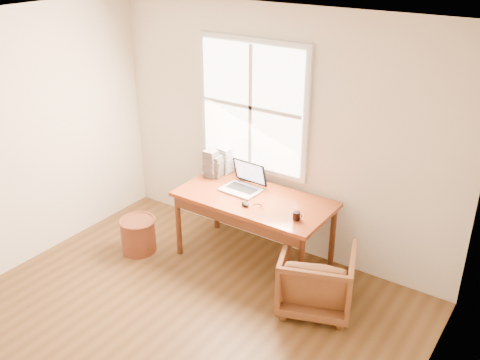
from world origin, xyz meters
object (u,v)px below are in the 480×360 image
object	(u,v)px
wicker_stool	(138,236)
laptop	(241,179)
coffee_mug	(296,216)
armchair	(317,279)
cd_stack_a	(225,160)
desk	(254,199)

from	to	relation	value
wicker_stool	laptop	size ratio (longest dim) A/B	0.93
coffee_mug	armchair	bearing A→B (deg)	-23.97
armchair	laptop	world-z (taller)	laptop
armchair	coffee_mug	size ratio (longest dim) A/B	8.45
laptop	cd_stack_a	xyz separation A→B (m)	(-0.41, 0.30, 0.00)
armchair	laptop	bearing A→B (deg)	-38.58
armchair	wicker_stool	xyz separation A→B (m)	(-2.04, -0.23, -0.12)
desk	laptop	bearing A→B (deg)	167.37
coffee_mug	laptop	bearing A→B (deg)	167.79
desk	wicker_stool	distance (m)	1.38
wicker_stool	coffee_mug	distance (m)	1.86
armchair	laptop	xyz separation A→B (m)	(-1.10, 0.37, 0.59)
cd_stack_a	coffee_mug	bearing A→B (deg)	-23.36
armchair	cd_stack_a	distance (m)	1.75
coffee_mug	wicker_stool	bearing A→B (deg)	-164.50
armchair	cd_stack_a	world-z (taller)	cd_stack_a
desk	cd_stack_a	size ratio (longest dim) A/B	5.45
desk	cd_stack_a	bearing A→B (deg)	150.11
armchair	desk	bearing A→B (deg)	-39.84
laptop	cd_stack_a	bearing A→B (deg)	146.21
cd_stack_a	laptop	bearing A→B (deg)	-36.66
desk	coffee_mug	bearing A→B (deg)	-15.68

